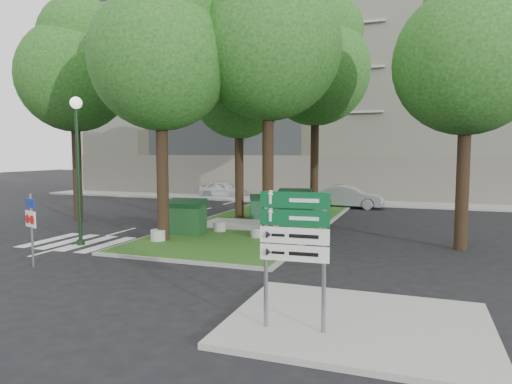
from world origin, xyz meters
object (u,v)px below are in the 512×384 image
at_px(tree_street_left, 76,66).
at_px(tree_median_far, 317,60).
at_px(dumpster_c, 294,205).
at_px(tree_median_mid, 241,81).
at_px(tree_median_near_left, 163,46).
at_px(tree_street_right, 471,48).
at_px(directional_sign, 295,239).
at_px(car_silver, 348,197).
at_px(tree_median_near_right, 271,32).
at_px(car_white, 223,189).
at_px(bollard_right, 257,233).
at_px(litter_bin, 309,207).
at_px(bollard_mid, 220,226).
at_px(street_lamp, 78,153).
at_px(dumpster_d, 299,218).
at_px(dumpster_b, 263,207).
at_px(bollard_left, 158,235).
at_px(traffic_sign_pole, 32,220).
at_px(dumpster_a, 186,217).

bearing_deg(tree_street_left, tree_median_far, 29.28).
bearing_deg(dumpster_c, tree_median_mid, 173.99).
bearing_deg(tree_median_near_left, tree_street_right, 13.39).
height_order(directional_sign, car_silver, directional_sign).
bearing_deg(tree_median_near_right, car_white, 120.09).
bearing_deg(tree_median_mid, tree_median_far, 43.15).
height_order(bollard_right, car_white, car_white).
bearing_deg(litter_bin, bollard_mid, -108.34).
distance_m(street_lamp, directional_sign, 11.17).
height_order(dumpster_d, bollard_mid, dumpster_d).
relative_size(tree_median_near_left, street_lamp, 1.94).
distance_m(tree_median_far, tree_street_right, 9.85).
xyz_separation_m(dumpster_c, street_lamp, (-6.03, -8.09, 2.57)).
distance_m(tree_median_near_left, tree_median_far, 10.24).
distance_m(dumpster_c, dumpster_d, 3.85).
bearing_deg(tree_median_near_right, dumpster_b, 112.24).
bearing_deg(tree_median_near_right, tree_median_far, 88.47).
height_order(dumpster_c, directional_sign, directional_sign).
relative_size(street_lamp, car_silver, 1.27).
height_order(dumpster_b, directional_sign, directional_sign).
relative_size(dumpster_d, litter_bin, 2.30).
bearing_deg(tree_street_right, tree_median_mid, 158.20).
xyz_separation_m(tree_median_mid, dumpster_b, (1.14, 0.04, -6.28)).
xyz_separation_m(tree_median_near_left, dumpster_d, (4.41, 2.99, -6.55)).
bearing_deg(tree_median_near_left, dumpster_c, 64.04).
relative_size(tree_median_far, street_lamp, 2.20).
height_order(tree_street_left, car_silver, tree_street_left).
height_order(tree_street_right, bollard_left, tree_street_right).
xyz_separation_m(tree_median_near_right, bollard_mid, (-2.40, 0.44, -7.67)).
height_order(bollard_left, car_white, car_white).
xyz_separation_m(tree_median_near_left, bollard_mid, (1.10, 2.44, -7.00)).
height_order(dumpster_c, traffic_sign_pole, traffic_sign_pole).
relative_size(bollard_right, car_silver, 0.12).
xyz_separation_m(dumpster_d, directional_sign, (2.42, -9.88, 1.08)).
bearing_deg(tree_median_mid, dumpster_c, 3.36).
bearing_deg(bollard_left, dumpster_a, 81.38).
relative_size(bollard_left, street_lamp, 0.11).
height_order(tree_median_mid, traffic_sign_pole, tree_median_mid).
bearing_deg(tree_median_far, tree_median_near_right, -91.53).
bearing_deg(tree_median_near_right, bollard_mid, 169.57).
relative_size(street_lamp, directional_sign, 2.10).
relative_size(tree_median_near_right, car_white, 3.13).
xyz_separation_m(tree_median_near_right, tree_median_mid, (-3.00, 4.50, -1.01)).
xyz_separation_m(tree_median_near_right, traffic_sign_pole, (-5.35, -6.56, -6.57)).
height_order(tree_median_far, bollard_mid, tree_median_far).
distance_m(tree_median_far, car_silver, 8.61).
distance_m(tree_street_left, street_lamp, 7.74).
bearing_deg(tree_median_mid, tree_median_near_right, -56.31).
distance_m(tree_street_left, litter_bin, 13.85).
distance_m(bollard_mid, litter_bin, 7.16).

